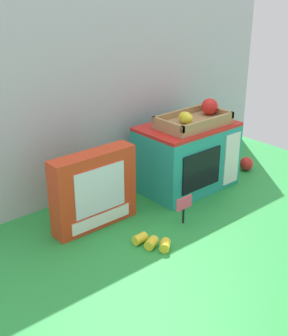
{
  "coord_description": "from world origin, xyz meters",
  "views": [
    {
      "loc": [
        -1.04,
        -1.15,
        0.81
      ],
      "look_at": [
        -0.04,
        0.02,
        0.15
      ],
      "focal_mm": 49.56,
      "sensor_mm": 36.0,
      "label": 1
    }
  ],
  "objects": [
    {
      "name": "ground_plane",
      "position": [
        0.0,
        0.0,
        0.0
      ],
      "size": [
        1.7,
        1.7,
        0.0
      ],
      "primitive_type": "plane",
      "color": "green",
      "rests_on": "ground"
    },
    {
      "name": "display_back_panel",
      "position": [
        0.0,
        0.24,
        0.37
      ],
      "size": [
        1.61,
        0.03,
        0.74
      ],
      "primitive_type": "cube",
      "color": "#B7BABF",
      "rests_on": "ground"
    },
    {
      "name": "food_groups_crate",
      "position": [
        0.21,
        0.01,
        0.28
      ],
      "size": [
        0.28,
        0.16,
        0.09
      ],
      "color": "#A37F51",
      "rests_on": "toy_microwave"
    },
    {
      "name": "toy_microwave",
      "position": [
        0.19,
        0.03,
        0.13
      ],
      "size": [
        0.38,
        0.25,
        0.26
      ],
      "color": "teal",
      "rests_on": "ground"
    },
    {
      "name": "cookie_set_box",
      "position": [
        -0.27,
        0.01,
        0.13
      ],
      "size": [
        0.3,
        0.08,
        0.26
      ],
      "color": "red",
      "rests_on": "ground"
    },
    {
      "name": "loose_toy_apple",
      "position": [
        0.5,
        -0.03,
        0.03
      ],
      "size": [
        0.06,
        0.06,
        0.06
      ],
      "primitive_type": "sphere",
      "color": "red",
      "rests_on": "ground"
    },
    {
      "name": "loose_toy_banana",
      "position": [
        -0.21,
        -0.22,
        0.02
      ],
      "size": [
        0.08,
        0.13,
        0.03
      ],
      "color": "yellow",
      "rests_on": "ground"
    },
    {
      "name": "price_sign",
      "position": [
        -0.03,
        -0.18,
        0.07
      ],
      "size": [
        0.07,
        0.01,
        0.1
      ],
      "color": "black",
      "rests_on": "ground"
    }
  ]
}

